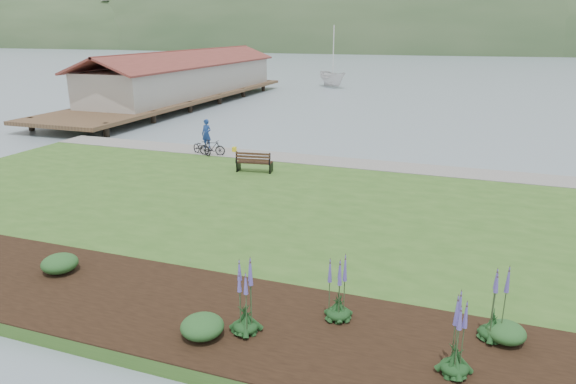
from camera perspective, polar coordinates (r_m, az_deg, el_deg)
name	(u,v)px	position (r m, az deg, el deg)	size (l,w,h in m)	color
ground	(264,203)	(23.19, -2.73, -1.27)	(600.00, 600.00, 0.00)	gray
lawn	(245,214)	(21.40, -4.77, -2.41)	(34.00, 20.00, 0.40)	#335E21
shoreline_path	(310,159)	(29.30, 2.41, 3.64)	(34.00, 2.20, 0.03)	gray
garden_bed	(227,317)	(13.76, -6.84, -13.60)	(24.00, 4.40, 0.04)	black
far_hillside	(516,52)	(190.74, 23.98, 14.02)	(580.00, 80.00, 38.00)	#334E2C
pier_pavilion	(186,77)	(55.80, -11.24, 12.37)	(8.00, 36.00, 5.40)	#4C3826
park_bench	(254,162)	(26.63, -3.80, 3.39)	(1.91, 0.99, 1.13)	black
person	(206,131)	(32.27, -9.05, 6.66)	(0.78, 0.53, 2.14)	navy
bicycle_a	(202,147)	(30.83, -9.53, 4.94)	(1.70, 0.59, 0.89)	black
bicycle_b	(212,148)	(30.53, -8.42, 4.91)	(1.55, 0.45, 0.93)	black
sailboat	(332,87)	(70.42, 4.96, 11.53)	(9.60, 9.77, 25.30)	silver
pannier	(234,149)	(31.29, -5.98, 4.73)	(0.18, 0.28, 0.30)	yellow
echium_0	(245,298)	(12.60, -4.81, -11.62)	(0.62, 0.62, 2.20)	#133618
echium_1	(339,291)	(13.22, 5.67, -10.94)	(0.62, 0.62, 1.96)	#133618
echium_2	(457,343)	(11.86, 18.26, -15.61)	(0.62, 0.62, 1.92)	#133618
echium_3	(495,305)	(13.28, 22.04, -11.52)	(0.62, 0.62, 2.36)	#133618
shrub_0	(60,263)	(17.25, -24.03, -7.25)	(1.08, 1.08, 0.54)	#1E4C21
shrub_1	(202,326)	(12.92, -9.51, -14.52)	(1.05, 1.05, 0.53)	#1E4C21
shrub_2	(506,332)	(13.63, 23.03, -14.14)	(0.93, 0.93, 0.46)	#1E4C21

